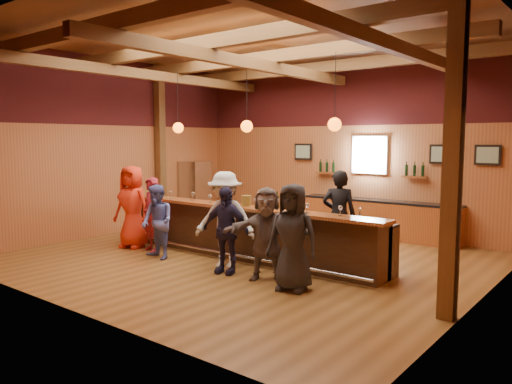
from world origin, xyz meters
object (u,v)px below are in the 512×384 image
customer_white (225,220)px  ice_bucket (246,201)px  bartender (339,216)px  customer_redvest (152,214)px  customer_dark (293,237)px  customer_orange (132,207)px  customer_brown (266,234)px  back_bar_cabinet (379,219)px  stainless_fridge (195,192)px  bottle_a (264,200)px  bar_counter (252,232)px  customer_navy (226,230)px  customer_denim (157,222)px

customer_white → ice_bucket: 0.73m
customer_white → bartender: 2.30m
customer_redvest → customer_dark: 4.05m
customer_orange → customer_brown: bearing=-14.3°
customer_brown → customer_redvest: bearing=142.2°
back_bar_cabinet → stainless_fridge: stainless_fridge is taller
ice_bucket → bottle_a: size_ratio=0.62×
bar_counter → bottle_a: (0.44, -0.17, 0.72)m
customer_white → customer_dark: customer_white is taller
customer_dark → bartender: bearing=87.1°
customer_orange → customer_navy: customer_orange is taller
stainless_fridge → customer_navy: (4.51, -3.72, -0.10)m
customer_orange → customer_denim: size_ratio=1.22×
customer_denim → bartender: size_ratio=0.83×
stainless_fridge → customer_dark: 7.16m
bottle_a → bar_counter: bearing=158.9°
bottle_a → customer_brown: bearing=-50.9°
bar_counter → customer_denim: 1.96m
customer_navy → bottle_a: 1.19m
back_bar_cabinet → customer_navy: (-0.79, -4.84, 0.32)m
stainless_fridge → ice_bucket: bearing=-33.1°
customer_orange → customer_white: size_ratio=1.01×
ice_bucket → customer_orange: bearing=-167.1°
back_bar_cabinet → ice_bucket: bearing=-105.9°
customer_denim → customer_dark: (3.37, -0.06, 0.11)m
customer_white → bartender: size_ratio=1.00×
back_bar_cabinet → customer_redvest: customer_redvest is taller
customer_redvest → stainless_fridge: bearing=134.3°
stainless_fridge → bottle_a: bearing=-29.9°
bar_counter → customer_redvest: bearing=-156.3°
customer_brown → bartender: bartender is taller
customer_brown → customer_white: bearing=136.5°
ice_bucket → back_bar_cabinet: bearing=74.1°
customer_redvest → bottle_a: 2.67m
customer_denim → bartender: bearing=45.1°
customer_redvest → customer_denim: size_ratio=1.06×
customer_denim → customer_white: customer_white is taller
customer_orange → bartender: 4.63m
stainless_fridge → customer_denim: bearing=-54.5°
customer_orange → customer_denim: bearing=-27.7°
customer_dark → bottle_a: bearing=128.7°
customer_redvest → customer_white: 2.19m
customer_navy → ice_bucket: customer_navy is taller
stainless_fridge → customer_denim: (2.69, -3.77, -0.13)m
customer_denim → customer_brown: customer_brown is taller
customer_denim → bottle_a: customer_denim is taller
back_bar_cabinet → customer_dark: customer_dark is taller
customer_orange → customer_brown: 3.96m
stainless_fridge → customer_white: (4.22, -3.40, 0.02)m
customer_redvest → customer_dark: customer_dark is taller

